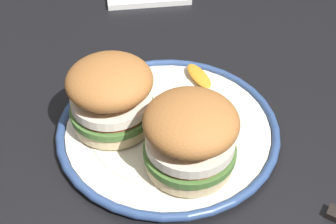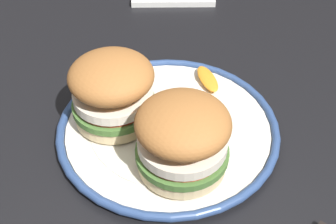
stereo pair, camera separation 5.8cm
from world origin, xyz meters
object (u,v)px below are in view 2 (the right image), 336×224
(sandwich_half_left, at_px, (183,137))
(dinner_plate, at_px, (168,128))
(dining_table, at_px, (135,189))
(sandwich_half_right, at_px, (113,89))

(sandwich_half_left, bearing_deg, dinner_plate, 12.13)
(dinner_plate, bearing_deg, dining_table, 125.20)
(dinner_plate, relative_size, sandwich_half_right, 1.94)
(dining_table, bearing_deg, sandwich_half_left, -120.18)
(dinner_plate, xyz_separation_m, sandwich_half_left, (-0.08, -0.02, 0.06))
(sandwich_half_left, height_order, sandwich_half_right, same)
(dining_table, height_order, dinner_plate, dinner_plate)
(dinner_plate, bearing_deg, sandwich_half_right, 77.78)
(sandwich_half_right, bearing_deg, dinner_plate, -102.22)
(dining_table, height_order, sandwich_half_left, sandwich_half_left)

